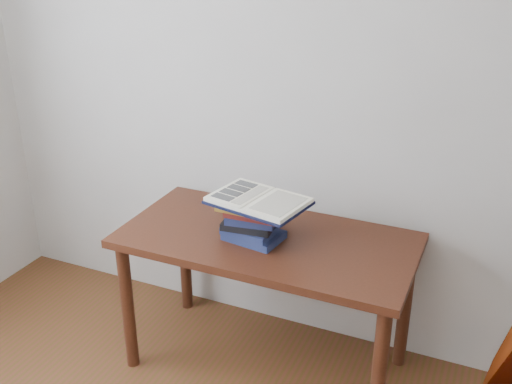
% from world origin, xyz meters
% --- Properties ---
extents(desk, '(1.31, 0.65, 0.70)m').
position_xyz_m(desk, '(-0.01, 1.38, 0.60)').
color(desk, '#441E11').
rests_on(desk, ground).
extents(book_stack, '(0.27, 0.21, 0.18)m').
position_xyz_m(book_stack, '(-0.06, 1.33, 0.79)').
color(book_stack, '#1C1B51').
rests_on(book_stack, desk).
extents(open_book, '(0.44, 0.35, 0.03)m').
position_xyz_m(open_book, '(-0.02, 1.33, 0.90)').
color(open_book, black).
rests_on(open_book, book_stack).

